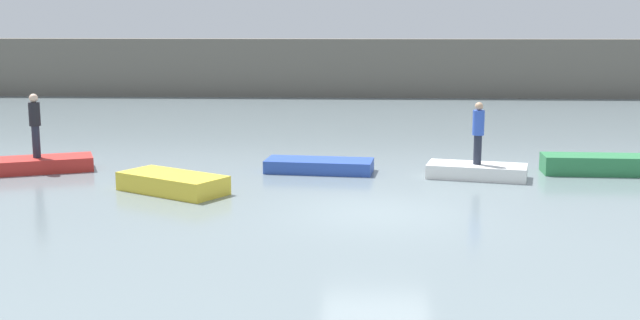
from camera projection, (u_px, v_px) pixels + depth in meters
ground_plane at (377, 212)px, 18.37m from camera, size 120.00×120.00×0.00m
embankment_wall at (365, 68)px, 44.37m from camera, size 80.00×1.20×3.18m
rowboat_red at (38, 165)px, 23.15m from camera, size 3.28×2.25×0.40m
rowboat_yellow at (173, 183)px, 20.39m from camera, size 3.04×2.53×0.47m
rowboat_blue at (319, 166)px, 23.07m from camera, size 3.15×1.51×0.36m
rowboat_white at (477, 171)px, 22.20m from camera, size 2.87×1.72×0.39m
rowboat_green at (607, 165)px, 22.77m from camera, size 3.65×1.17×0.53m
person_blue_shirt at (478, 130)px, 22.00m from camera, size 0.32×0.32×1.72m
person_dark_shirt at (35, 122)px, 22.93m from camera, size 0.32×0.32×1.84m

